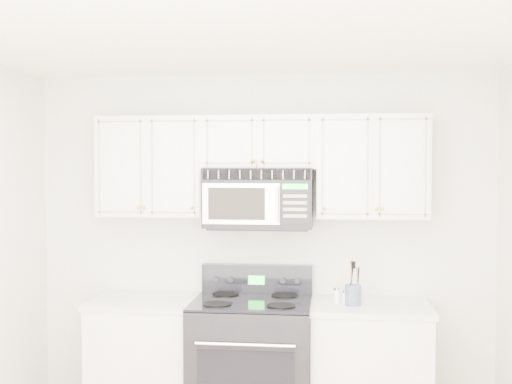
# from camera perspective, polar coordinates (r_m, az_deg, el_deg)

# --- Properties ---
(room) EXTENTS (3.51, 3.51, 2.61)m
(room) POSITION_cam_1_polar(r_m,az_deg,el_deg) (3.25, -2.65, -8.31)
(room) COLOR #9D6D49
(room) RESTS_ON ground
(base_cabinet_left) EXTENTS (0.86, 0.65, 0.92)m
(base_cabinet_left) POSITION_cam_1_polar(r_m,az_deg,el_deg) (5.00, -9.28, -14.87)
(base_cabinet_left) COLOR white
(base_cabinet_left) RESTS_ON ground
(base_cabinet_right) EXTENTS (0.86, 0.65, 0.92)m
(base_cabinet_right) POSITION_cam_1_polar(r_m,az_deg,el_deg) (4.83, 10.03, -15.48)
(base_cabinet_right) COLOR white
(base_cabinet_right) RESTS_ON ground
(range) EXTENTS (0.85, 0.77, 1.14)m
(range) POSITION_cam_1_polar(r_m,az_deg,el_deg) (4.80, -0.35, -14.86)
(range) COLOR black
(range) RESTS_ON ground
(upper_cabinets) EXTENTS (2.44, 0.37, 0.75)m
(upper_cabinets) POSITION_cam_1_polar(r_m,az_deg,el_deg) (4.77, 0.39, 2.71)
(upper_cabinets) COLOR white
(upper_cabinets) RESTS_ON ground
(microwave) EXTENTS (0.79, 0.45, 0.44)m
(microwave) POSITION_cam_1_polar(r_m,az_deg,el_deg) (4.74, 0.26, -0.48)
(microwave) COLOR black
(microwave) RESTS_ON ground
(utensil_crock) EXTENTS (0.12, 0.12, 0.31)m
(utensil_crock) POSITION_cam_1_polar(r_m,az_deg,el_deg) (4.62, 8.62, -8.95)
(utensil_crock) COLOR #4F5A83
(utensil_crock) RESTS_ON base_cabinet_right
(shaker_salt) EXTENTS (0.05, 0.05, 0.11)m
(shaker_salt) POSITION_cam_1_polar(r_m,az_deg,el_deg) (4.68, 7.21, -9.08)
(shaker_salt) COLOR white
(shaker_salt) RESTS_ON base_cabinet_right
(shaker_pepper) EXTENTS (0.04, 0.04, 0.10)m
(shaker_pepper) POSITION_cam_1_polar(r_m,az_deg,el_deg) (4.64, 7.93, -9.25)
(shaker_pepper) COLOR white
(shaker_pepper) RESTS_ON base_cabinet_right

